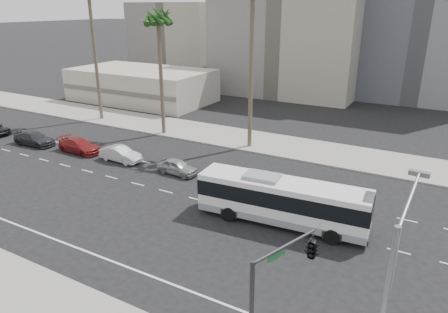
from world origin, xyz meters
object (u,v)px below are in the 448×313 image
Objects in this scene: car_b at (121,154)px; car_c at (79,146)px; traffic_signal at (306,255)px; car_a at (177,167)px; palm_mid at (158,21)px; car_d at (34,139)px; streetlight_corner at (387,305)px; city_bus at (282,200)px.

car_c is (-5.55, -0.14, -0.00)m from car_b.
car_c is 32.49m from traffic_signal.
car_a is at bearing 158.96° from traffic_signal.
traffic_signal is at bearing -43.40° from palm_mid.
traffic_signal is at bearing -114.71° from car_d.
car_a is 25.39m from streetlight_corner.
car_c reaches higher than car_a.
city_bus is 24.14m from car_c.
car_b is 0.89× the size of car_d.
city_bus is 2.40× the size of car_c.
palm_mid is (9.95, 10.21, 12.09)m from car_d.
car_b is at bearing 94.26° from car_a.
streetlight_corner is 3.35m from traffic_signal.
streetlight_corner reaches higher than car_a.
car_d is at bearing 96.46° from car_a.
city_bus is 2.41× the size of car_d.
car_a is at bearing -87.09° from car_c.
car_d is at bearing 162.42° from streetlight_corner.
car_a is at bearing 157.48° from city_bus.
car_c is 35.70m from streetlight_corner.
city_bus is at bearing 135.22° from traffic_signal.
city_bus is 3.00× the size of car_a.
car_c is 6.26m from car_d.
car_d is 18.69m from palm_mid.
car_a is 0.91× the size of car_b.
city_bus is 30.23m from car_d.
car_a is (-11.57, 3.80, -1.11)m from city_bus.
car_c reaches higher than car_d.
car_b is at bearing -79.01° from palm_mid.
palm_mid reaches higher than car_a.
car_c is 0.58× the size of streetlight_corner.
car_d reaches higher than car_a.
traffic_signal reaches higher than car_b.
palm_mid reaches higher than car_c.
car_c is at bearing -87.32° from car_d.
car_a is 17.53m from palm_mid.
car_d is 0.35× the size of palm_mid.
traffic_signal is (28.86, -14.24, 4.50)m from car_c.
car_d is at bearing 98.25° from car_c.
car_b reaches higher than car_a.
car_d is 0.58× the size of streetlight_corner.
streetlight_corner is (19.78, -15.37, 4.14)m from car_a.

